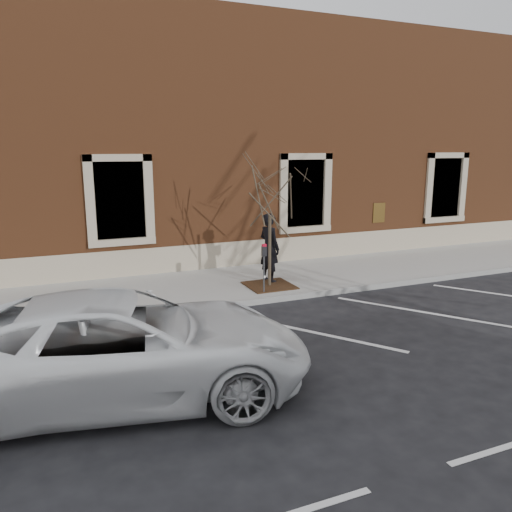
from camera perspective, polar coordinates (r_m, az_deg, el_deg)
name	(u,v)px	position (r m, az deg, el deg)	size (l,w,h in m)	color
ground	(265,303)	(12.80, 1.05, -5.34)	(120.00, 120.00, 0.00)	#28282B
sidewalk_near	(240,283)	(14.33, -1.80, -3.11)	(40.00, 3.50, 0.15)	#AEAAA3
curb_near	(266,300)	(12.73, 1.14, -5.09)	(40.00, 0.12, 0.15)	#9E9E99
parking_stripes	(306,331)	(10.94, 5.79, -8.52)	(28.00, 4.40, 0.01)	silver
building_civic	(183,144)	(19.53, -8.40, 12.50)	(40.00, 8.62, 8.00)	brown
man	(269,248)	(13.98, 1.54, 0.95)	(0.71, 0.47, 1.96)	black
parking_meter	(264,259)	(12.89, 0.93, -0.37)	(0.12, 0.09, 1.30)	#595B60
tree_grate	(269,285)	(13.76, 1.54, -3.37)	(1.24, 1.24, 0.03)	#432615
sapling	(270,195)	(13.31, 1.61, 6.94)	(2.13, 2.13, 3.56)	#4E432F
white_truck	(122,346)	(8.22, -15.09, -9.92)	(2.75, 5.95, 1.65)	silver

